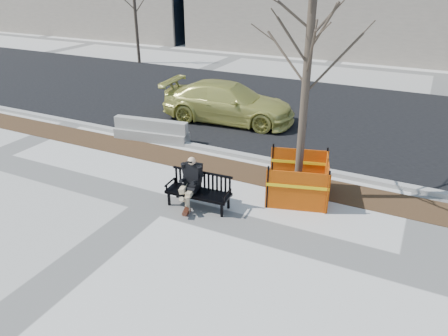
{
  "coord_description": "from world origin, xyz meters",
  "views": [
    {
      "loc": [
        5.62,
        -7.48,
        5.33
      ],
      "look_at": [
        1.47,
        0.92,
        0.88
      ],
      "focal_mm": 33.88,
      "sensor_mm": 36.0,
      "label": 1
    }
  ],
  "objects": [
    {
      "name": "sedan",
      "position": [
        -1.08,
        6.48,
        0.0
      ],
      "size": [
        5.2,
        2.51,
        1.46
      ],
      "primitive_type": "imported",
      "rotation": [
        0.0,
        0.0,
        1.66
      ],
      "color": "#BBB752",
      "rests_on": "ground"
    },
    {
      "name": "tree_fence",
      "position": [
        3.08,
        1.89,
        0.0
      ],
      "size": [
        2.77,
        2.77,
        5.63
      ],
      "primitive_type": null,
      "rotation": [
        0.0,
        0.0,
        0.27
      ],
      "color": "#DC5307",
      "rests_on": "ground"
    },
    {
      "name": "asphalt_street",
      "position": [
        0.0,
        8.8,
        0.0
      ],
      "size": [
        60.0,
        10.4,
        0.01
      ],
      "primitive_type": "cube",
      "color": "black",
      "rests_on": "ground"
    },
    {
      "name": "curb",
      "position": [
        0.0,
        3.55,
        0.06
      ],
      "size": [
        60.0,
        0.25,
        0.12
      ],
      "primitive_type": "cube",
      "color": "#9E9B93",
      "rests_on": "ground"
    },
    {
      "name": "mulch_strip",
      "position": [
        0.0,
        2.6,
        0.0
      ],
      "size": [
        40.0,
        1.2,
        0.02
      ],
      "primitive_type": "cube",
      "color": "#47301C",
      "rests_on": "ground"
    },
    {
      "name": "ground",
      "position": [
        0.0,
        0.0,
        0.0
      ],
      "size": [
        120.0,
        120.0,
        0.0
      ],
      "primitive_type": "plane",
      "color": "beige",
      "rests_on": "ground"
    },
    {
      "name": "seated_man",
      "position": [
        0.85,
        0.35,
        0.0
      ],
      "size": [
        0.59,
        0.92,
        1.25
      ],
      "primitive_type": null,
      "rotation": [
        0.0,
        0.0,
        0.07
      ],
      "color": "black",
      "rests_on": "ground"
    },
    {
      "name": "jersey_barrier_left",
      "position": [
        -2.55,
        3.49,
        0.0
      ],
      "size": [
        2.67,
        0.89,
        0.75
      ],
      "primitive_type": null,
      "rotation": [
        0.0,
        0.0,
        0.14
      ],
      "color": "gray",
      "rests_on": "ground"
    },
    {
      "name": "bench",
      "position": [
        1.07,
        0.32,
        0.0
      ],
      "size": [
        1.66,
        0.69,
        0.87
      ],
      "primitive_type": null,
      "rotation": [
        0.0,
        0.0,
        0.07
      ],
      "color": "black",
      "rests_on": "ground"
    },
    {
      "name": "far_tree_left",
      "position": [
        -10.82,
        13.95,
        0.0
      ],
      "size": [
        2.72,
        2.72,
        5.58
      ],
      "primitive_type": null,
      "rotation": [
        0.0,
        0.0,
        -0.41
      ],
      "color": "#41352A",
      "rests_on": "ground"
    }
  ]
}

